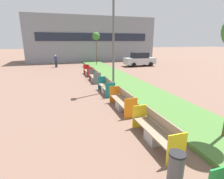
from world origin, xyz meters
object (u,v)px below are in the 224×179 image
bench_yellow_frame (156,132)px  street_lamp_post (113,32)px  bench_grey_frame (95,77)px  sapling_tree_far (96,37)px  bench_red_frame (89,71)px  bench_teal_frame (106,88)px  litter_bin (176,170)px  parked_car_distant (140,59)px  bench_orange_frame (123,102)px  pedestrian_walking (56,61)px

bench_yellow_frame → street_lamp_post: 7.51m
bench_grey_frame → sapling_tree_far: 10.55m
sapling_tree_far → bench_red_frame: bearing=-109.4°
bench_teal_frame → litter_bin: (-0.58, -8.03, 0.09)m
bench_grey_frame → parked_car_distant: 10.92m
bench_orange_frame → bench_red_frame: bearing=90.0°
bench_orange_frame → street_lamp_post: (0.61, 3.42, 3.54)m
bench_yellow_frame → parked_car_distant: size_ratio=0.56×
litter_bin → bench_teal_frame: bearing=85.8°
litter_bin → pedestrian_walking: size_ratio=0.57×
bench_teal_frame → parked_car_distant: (7.91, 11.15, 0.55)m
bench_yellow_frame → bench_red_frame: (-0.00, 12.91, -0.00)m
pedestrian_walking → sapling_tree_far: bearing=-1.5°
bench_yellow_frame → bench_red_frame: bearing=90.0°
bench_teal_frame → sapling_tree_far: sapling_tree_far is taller
bench_teal_frame → litter_bin: 8.05m
bench_yellow_frame → bench_grey_frame: 9.84m
bench_orange_frame → sapling_tree_far: bearing=81.9°
parked_car_distant → sapling_tree_far: bearing=159.7°
bench_yellow_frame → sapling_tree_far: (2.32, 19.48, 3.57)m
bench_grey_frame → litter_bin: bench_grey_frame is taller
street_lamp_post → pedestrian_walking: 13.91m
bench_red_frame → sapling_tree_far: sapling_tree_far is taller
bench_teal_frame → parked_car_distant: 13.68m
bench_yellow_frame → bench_teal_frame: 6.19m
bench_orange_frame → sapling_tree_far: 16.85m
bench_orange_frame → street_lamp_post: street_lamp_post is taller
bench_orange_frame → parked_car_distant: (7.91, 14.16, 0.54)m
bench_yellow_frame → parked_car_distant: parked_car_distant is taller
bench_teal_frame → bench_red_frame: bearing=90.0°
litter_bin → pedestrian_walking: bearing=96.8°
bench_red_frame → sapling_tree_far: 7.83m
bench_yellow_frame → pedestrian_walking: (-3.14, 19.63, 0.44)m
bench_red_frame → litter_bin: size_ratio=2.50×
bench_grey_frame → parked_car_distant: bearing=43.5°
bench_teal_frame → bench_grey_frame: 3.64m
street_lamp_post → pedestrian_walking: street_lamp_post is taller
bench_grey_frame → pedestrian_walking: size_ratio=1.26×
bench_teal_frame → pedestrian_walking: 13.80m
bench_teal_frame → bench_red_frame: (0.00, 6.71, 0.01)m
bench_orange_frame → bench_grey_frame: (-0.00, 6.66, -0.01)m
bench_red_frame → street_lamp_post: (0.61, -6.31, 3.54)m
litter_bin → bench_orange_frame: bearing=83.3°
bench_orange_frame → bench_teal_frame: (-0.00, 3.02, -0.01)m
bench_grey_frame → parked_car_distant: parked_car_distant is taller
bench_red_frame → bench_orange_frame: bearing=-90.0°
bench_grey_frame → sapling_tree_far: sapling_tree_far is taller
street_lamp_post → pedestrian_walking: bearing=106.1°
street_lamp_post → sapling_tree_far: size_ratio=1.56×
street_lamp_post → bench_grey_frame: bearing=100.7°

